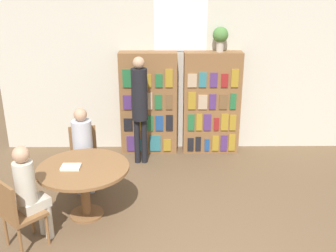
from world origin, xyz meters
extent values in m
cube|color=beige|center=(0.00, 3.81, 1.50)|extent=(6.40, 0.06, 3.00)
cube|color=white|center=(0.00, 3.78, 2.35)|extent=(0.90, 0.01, 1.10)
cube|color=brown|center=(-0.56, 3.62, 0.91)|extent=(0.99, 0.32, 1.81)
cube|color=#4C2D6B|center=(-0.88, 3.45, 0.20)|extent=(0.15, 0.02, 0.28)
cube|color=#2D707A|center=(-0.67, 3.45, 0.17)|extent=(0.18, 0.02, 0.22)
cube|color=#2D707A|center=(-0.44, 3.45, 0.21)|extent=(0.19, 0.02, 0.30)
cube|color=olive|center=(-0.23, 3.45, 0.17)|extent=(0.13, 0.02, 0.22)
cube|color=black|center=(-0.92, 3.45, 0.57)|extent=(0.15, 0.02, 0.22)
cube|color=olive|center=(-0.74, 3.45, 0.57)|extent=(0.13, 0.02, 0.23)
cube|color=#236638|center=(-0.55, 3.45, 0.59)|extent=(0.14, 0.02, 0.27)
cube|color=navy|center=(-0.37, 3.45, 0.59)|extent=(0.14, 0.02, 0.27)
cube|color=black|center=(-0.19, 3.45, 0.60)|extent=(0.12, 0.02, 0.29)
cube|color=#4C2D6B|center=(-0.92, 3.45, 0.97)|extent=(0.14, 0.02, 0.25)
cube|color=#2D707A|center=(-0.74, 3.45, 0.98)|extent=(0.11, 0.02, 0.27)
cube|color=tan|center=(-0.56, 3.45, 1.00)|extent=(0.15, 0.02, 0.30)
cube|color=#236638|center=(-0.38, 3.45, 0.98)|extent=(0.13, 0.02, 0.26)
cube|color=brown|center=(-0.20, 3.45, 0.98)|extent=(0.11, 0.02, 0.27)
cube|color=#236638|center=(-0.91, 3.45, 1.40)|extent=(0.15, 0.02, 0.31)
cube|color=black|center=(-0.74, 3.45, 1.36)|extent=(0.13, 0.02, 0.23)
cube|color=olive|center=(-0.56, 3.45, 1.35)|extent=(0.11, 0.02, 0.22)
cube|color=#236638|center=(-0.37, 3.45, 1.35)|extent=(0.13, 0.02, 0.23)
cube|color=olive|center=(-0.20, 3.45, 1.40)|extent=(0.12, 0.02, 0.31)
cube|color=brown|center=(0.56, 3.62, 0.91)|extent=(0.99, 0.32, 1.81)
cube|color=black|center=(0.19, 3.45, 0.18)|extent=(0.11, 0.02, 0.24)
cube|color=black|center=(0.33, 3.45, 0.19)|extent=(0.10, 0.02, 0.27)
cube|color=navy|center=(0.48, 3.45, 0.17)|extent=(0.08, 0.02, 0.22)
cube|color=olive|center=(0.64, 3.45, 0.20)|extent=(0.11, 0.02, 0.28)
cube|color=#4C2D6B|center=(0.79, 3.45, 0.21)|extent=(0.12, 0.02, 0.29)
cube|color=olive|center=(0.93, 3.45, 0.22)|extent=(0.11, 0.02, 0.31)
cube|color=#236638|center=(0.19, 3.45, 0.60)|extent=(0.11, 0.02, 0.29)
cube|color=olive|center=(0.33, 3.45, 0.61)|extent=(0.10, 0.02, 0.30)
cube|color=#4C2D6B|center=(0.48, 3.45, 0.60)|extent=(0.13, 0.02, 0.30)
cube|color=maroon|center=(0.64, 3.45, 0.57)|extent=(0.09, 0.02, 0.23)
cube|color=olive|center=(0.78, 3.45, 0.61)|extent=(0.13, 0.02, 0.30)
cube|color=olive|center=(0.92, 3.45, 0.60)|extent=(0.11, 0.02, 0.28)
cube|color=olive|center=(0.20, 3.45, 1.00)|extent=(0.13, 0.02, 0.30)
cube|color=tan|center=(0.38, 3.45, 0.97)|extent=(0.16, 0.02, 0.25)
cube|color=#4C2D6B|center=(0.55, 3.45, 0.98)|extent=(0.12, 0.02, 0.27)
cube|color=brown|center=(0.74, 3.45, 0.98)|extent=(0.14, 0.02, 0.26)
cube|color=#236638|center=(0.91, 3.45, 0.99)|extent=(0.10, 0.02, 0.28)
cube|color=tan|center=(0.19, 3.45, 1.36)|extent=(0.16, 0.02, 0.23)
cube|color=#2D707A|center=(0.37, 3.45, 1.37)|extent=(0.13, 0.02, 0.26)
cube|color=#4C2D6B|center=(0.56, 3.45, 1.37)|extent=(0.12, 0.02, 0.25)
cube|color=maroon|center=(0.74, 3.45, 1.36)|extent=(0.12, 0.02, 0.23)
cube|color=olive|center=(0.91, 3.45, 1.40)|extent=(0.12, 0.02, 0.31)
cylinder|color=#B7AD9E|center=(0.66, 3.62, 1.90)|extent=(0.12, 0.12, 0.18)
sphere|color=#4C7F3D|center=(0.66, 3.62, 2.10)|extent=(0.26, 0.26, 0.26)
cylinder|color=brown|center=(-1.32, 1.50, 0.01)|extent=(0.44, 0.44, 0.03)
cylinder|color=brown|center=(-1.32, 1.50, 0.35)|extent=(0.12, 0.12, 0.64)
cylinder|color=brown|center=(-1.32, 1.50, 0.69)|extent=(1.18, 1.18, 0.04)
cube|color=brown|center=(-1.90, 0.88, 0.42)|extent=(0.57, 0.57, 0.04)
cube|color=brown|center=(-2.02, 0.74, 0.66)|extent=(0.32, 0.30, 0.45)
cylinder|color=brown|center=(-1.91, 1.12, 0.20)|extent=(0.04, 0.04, 0.40)
cylinder|color=brown|center=(-1.66, 0.89, 0.20)|extent=(0.04, 0.04, 0.40)
cylinder|color=brown|center=(-2.14, 0.87, 0.20)|extent=(0.04, 0.04, 0.40)
cylinder|color=brown|center=(-1.89, 0.64, 0.20)|extent=(0.04, 0.04, 0.40)
cube|color=brown|center=(-1.49, 2.33, 0.42)|extent=(0.47, 0.47, 0.04)
cube|color=brown|center=(-1.52, 2.51, 0.66)|extent=(0.40, 0.11, 0.45)
cylinder|color=brown|center=(-1.29, 2.20, 0.20)|extent=(0.04, 0.04, 0.40)
cylinder|color=brown|center=(-1.62, 2.13, 0.20)|extent=(0.04, 0.04, 0.40)
cylinder|color=brown|center=(-1.35, 2.53, 0.20)|extent=(0.04, 0.04, 0.40)
cylinder|color=brown|center=(-1.69, 2.47, 0.20)|extent=(0.04, 0.04, 0.40)
cube|color=#B2B7C6|center=(-1.46, 2.20, 0.50)|extent=(0.35, 0.37, 0.12)
cylinder|color=#B2B7C6|center=(-1.48, 2.28, 0.81)|extent=(0.29, 0.29, 0.50)
sphere|color=tan|center=(-1.48, 2.28, 1.15)|extent=(0.19, 0.19, 0.19)
cylinder|color=#B2B7C6|center=(-1.36, 2.10, 0.22)|extent=(0.10, 0.10, 0.44)
cylinder|color=#B2B7C6|center=(-1.52, 2.07, 0.22)|extent=(0.10, 0.10, 0.44)
cube|color=beige|center=(-1.80, 0.98, 0.50)|extent=(0.39, 0.39, 0.12)
cylinder|color=beige|center=(-1.86, 0.92, 0.81)|extent=(0.23, 0.23, 0.50)
sphere|color=tan|center=(-1.86, 0.92, 1.16)|extent=(0.19, 0.19, 0.19)
cylinder|color=beige|center=(-1.77, 1.10, 0.22)|extent=(0.10, 0.10, 0.44)
cylinder|color=beige|center=(-1.68, 1.02, 0.22)|extent=(0.10, 0.10, 0.44)
cylinder|color=black|center=(-0.74, 3.11, 0.39)|extent=(0.10, 0.10, 0.78)
cylinder|color=black|center=(-0.62, 3.11, 0.39)|extent=(0.10, 0.10, 0.78)
cylinder|color=black|center=(-0.68, 3.11, 1.21)|extent=(0.26, 0.26, 0.85)
sphere|color=tan|center=(-0.68, 3.11, 1.73)|extent=(0.19, 0.19, 0.19)
cylinder|color=black|center=(-0.60, 3.37, 1.42)|extent=(0.07, 0.30, 0.07)
cube|color=silver|center=(-1.47, 1.47, 0.73)|extent=(0.24, 0.18, 0.03)
camera|label=1|loc=(-0.28, -3.02, 2.96)|focal=42.00mm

